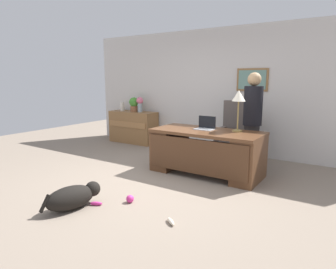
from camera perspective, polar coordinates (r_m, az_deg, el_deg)
ground_plane at (r=4.76m, az=-2.94°, el=-9.36°), size 12.00×12.00×0.00m
back_wall at (r=6.75m, az=10.26°, el=8.12°), size 7.00×0.16×2.70m
desk at (r=5.16m, az=7.21°, el=-3.05°), size 1.86×0.86×0.76m
credenza at (r=7.73m, az=-6.62°, el=1.44°), size 1.26×0.50×0.80m
armchair at (r=5.97m, az=12.66°, el=-0.30°), size 0.60×0.59×1.20m
person_standing at (r=5.39m, az=15.76°, el=2.45°), size 0.32×0.32×1.73m
dog_lying at (r=4.04m, az=-17.67°, el=-11.26°), size 0.44×0.79×0.30m
laptop at (r=5.22m, az=7.16°, el=1.61°), size 0.32×0.22×0.22m
desk_lamp at (r=5.03m, az=13.32°, el=6.69°), size 0.22×0.22×0.68m
vase_with_flowers at (r=7.52m, az=-5.40°, el=6.00°), size 0.17×0.17×0.37m
vase_empty at (r=7.91m, az=-8.73°, el=5.32°), size 0.12×0.12×0.22m
potted_plant at (r=7.64m, az=-6.52°, el=5.84°), size 0.24×0.24×0.36m
dog_toy_ball at (r=4.10m, az=-7.25°, el=-12.06°), size 0.10×0.10×0.10m
dog_toy_bone at (r=4.10m, az=-13.55°, el=-12.67°), size 0.17×0.12×0.05m
dog_toy_plush at (r=3.54m, az=0.53°, el=-16.24°), size 0.18×0.15×0.05m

